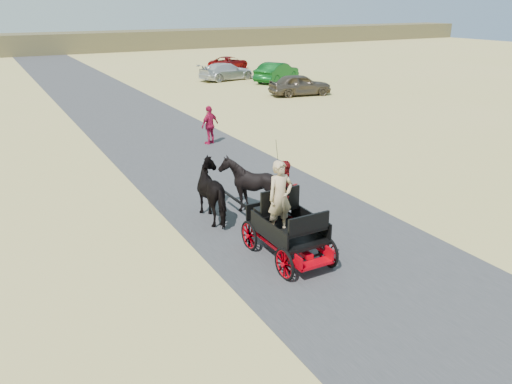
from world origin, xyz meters
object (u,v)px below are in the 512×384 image
pedestrian (210,125)px  car_b (277,72)px  horse_right (249,185)px  horse_left (216,192)px  car_c (226,71)px  car_d (229,63)px  carriage (287,244)px  car_a (300,85)px

pedestrian → car_b: size_ratio=0.37×
horse_right → car_b: 26.57m
horse_left → car_c: bearing=-116.5°
car_c → car_d: size_ratio=1.06×
pedestrian → car_d: pedestrian is taller
horse_right → pedestrian: size_ratio=0.98×
horse_left → car_d: (15.62, 31.05, -0.23)m
car_b → carriage: bearing=119.8°
car_c → pedestrian: bearing=142.5°
car_a → car_b: size_ratio=0.91×
horse_right → pedestrian: bearing=-105.6°
horse_left → car_b: horse_left is taller
horse_right → pedestrian: pedestrian is taller
carriage → car_a: (13.21, 19.21, 0.36)m
car_c → carriage: bearing=147.5°
horse_right → pedestrian: 8.00m
horse_left → car_c: 28.08m
horse_right → car_a: size_ratio=0.40×
pedestrian → car_d: bearing=-141.5°
horse_right → car_b: size_ratio=0.36×
horse_right → car_d: bearing=-115.1°
carriage → pedestrian: size_ratio=1.39×
horse_left → car_c: horse_left is taller
carriage → horse_right: size_ratio=1.41×
horse_left → car_c: size_ratio=0.42×
horse_right → car_c: horse_right is taller
pedestrian → horse_right: bearing=50.8°
car_b → car_d: bearing=-29.7°
pedestrian → car_b: bearing=-153.8°
horse_left → horse_right: 1.10m
pedestrian → horse_left: bearing=43.5°
car_c → car_a: bearing=178.5°
horse_left → car_a: 21.26m
car_a → horse_right: bearing=152.3°
car_a → car_c: size_ratio=0.90×
pedestrian → car_a: pedestrian is taller
car_d → pedestrian: bearing=121.9°
pedestrian → car_d: 26.42m
horse_right → car_a: 20.57m
horse_left → horse_right: (1.10, 0.00, 0.00)m
car_c → car_d: car_c is taller
pedestrian → car_a: size_ratio=0.41×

